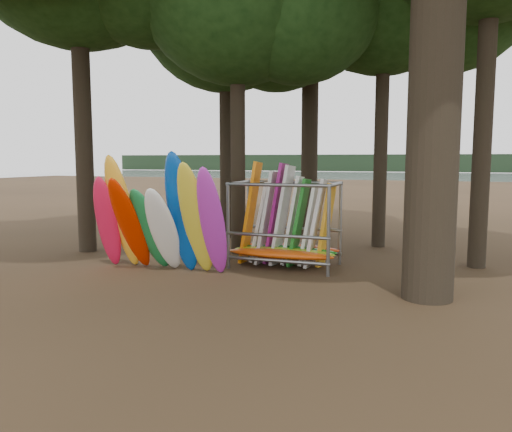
% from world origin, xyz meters
% --- Properties ---
extents(ground, '(120.00, 120.00, 0.00)m').
position_xyz_m(ground, '(0.00, 0.00, 0.00)').
color(ground, '#47331E').
rests_on(ground, ground).
extents(lake, '(160.00, 160.00, 0.00)m').
position_xyz_m(lake, '(0.00, 60.00, 0.00)').
color(lake, gray).
rests_on(lake, ground).
extents(far_shore, '(160.00, 4.00, 4.00)m').
position_xyz_m(far_shore, '(0.00, 110.00, 2.00)').
color(far_shore, black).
rests_on(far_shore, ground).
extents(oak_1, '(7.33, 7.33, 11.65)m').
position_xyz_m(oak_1, '(-3.09, 6.07, 8.44)').
color(oak_1, black).
rests_on(oak_1, ground).
extents(kayak_row, '(3.89, 1.96, 3.22)m').
position_xyz_m(kayak_row, '(-2.35, 0.13, 1.33)').
color(kayak_row, red).
rests_on(kayak_row, ground).
extents(storage_rack, '(2.89, 1.56, 2.85)m').
position_xyz_m(storage_rack, '(0.46, 1.99, 1.07)').
color(storage_rack, slate).
rests_on(storage_rack, ground).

